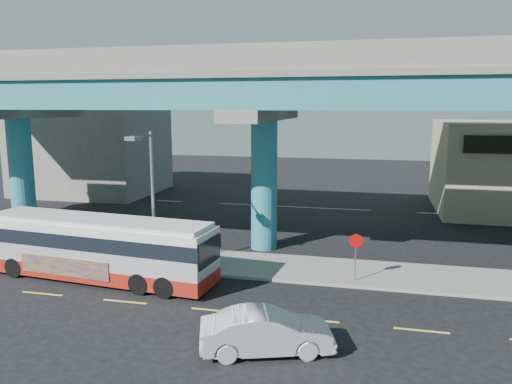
% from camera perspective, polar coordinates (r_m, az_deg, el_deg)
% --- Properties ---
extents(ground, '(120.00, 120.00, 0.00)m').
position_cam_1_polar(ground, '(21.11, -4.46, -13.04)').
color(ground, black).
rests_on(ground, ground).
extents(sidewalk, '(70.00, 4.00, 0.15)m').
position_cam_1_polar(sidewalk, '(26.04, -0.75, -8.33)').
color(sidewalk, gray).
rests_on(sidewalk, ground).
extents(lane_markings, '(58.00, 0.12, 0.01)m').
position_cam_1_polar(lane_markings, '(20.85, -4.72, -13.33)').
color(lane_markings, '#D8C64C').
rests_on(lane_markings, ground).
extents(viaduct, '(52.00, 12.40, 11.70)m').
position_cam_1_polar(viaduct, '(28.27, 1.01, 11.76)').
color(viaduct, '#207978').
rests_on(viaduct, ground).
extents(building_concrete, '(12.00, 10.00, 9.00)m').
position_cam_1_polar(building_concrete, '(49.97, -18.22, 5.12)').
color(building_concrete, gray).
rests_on(building_concrete, ground).
extents(transit_bus, '(11.82, 3.66, 2.99)m').
position_cam_1_polar(transit_bus, '(24.92, -17.60, -5.90)').
color(transit_bus, maroon).
rests_on(transit_bus, ground).
extents(sedan, '(4.22, 5.39, 1.47)m').
position_cam_1_polar(sedan, '(17.33, 1.23, -15.67)').
color(sedan, silver).
rests_on(sedan, ground).
extents(street_lamp, '(0.50, 2.27, 6.83)m').
position_cam_1_polar(street_lamp, '(24.64, -12.29, 1.33)').
color(street_lamp, gray).
rests_on(street_lamp, sidewalk).
extents(stop_sign, '(0.67, 0.16, 2.24)m').
position_cam_1_polar(stop_sign, '(23.59, 11.33, -6.24)').
color(stop_sign, gray).
rests_on(stop_sign, sidewalk).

